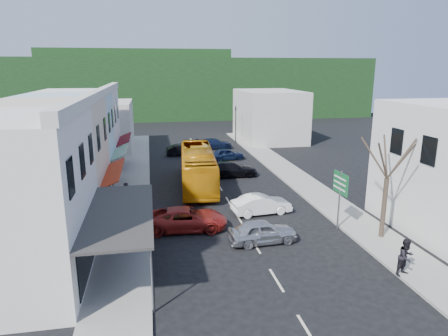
% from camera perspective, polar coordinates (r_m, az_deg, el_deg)
% --- Properties ---
extents(ground, '(120.00, 120.00, 0.00)m').
position_cam_1_polar(ground, '(27.38, 2.32, -7.49)').
color(ground, black).
rests_on(ground, ground).
extents(sidewalk_left, '(3.00, 52.00, 0.15)m').
position_cam_1_polar(sidewalk_left, '(36.26, -12.93, -2.27)').
color(sidewalk_left, gray).
rests_on(sidewalk_left, ground).
extents(sidewalk_right, '(3.00, 52.00, 0.15)m').
position_cam_1_polar(sidewalk_right, '(38.56, 9.92, -1.14)').
color(sidewalk_right, gray).
rests_on(sidewalk_right, ground).
extents(shopfront_row, '(8.25, 30.00, 8.00)m').
position_cam_1_polar(shopfront_row, '(31.16, -22.86, 1.74)').
color(shopfront_row, silver).
rests_on(shopfront_row, ground).
extents(distant_block_left, '(8.00, 10.00, 6.00)m').
position_cam_1_polar(distant_block_left, '(52.66, -17.37, 5.74)').
color(distant_block_left, '#B7B2A8').
rests_on(distant_block_left, ground).
extents(distant_block_right, '(8.00, 12.00, 7.00)m').
position_cam_1_polar(distant_block_right, '(57.68, 6.44, 7.47)').
color(distant_block_right, '#B7B2A8').
rests_on(distant_block_right, ground).
extents(hillside, '(80.00, 26.00, 14.00)m').
position_cam_1_polar(hillside, '(90.06, -7.99, 11.84)').
color(hillside, black).
rests_on(hillside, ground).
extents(bus, '(3.39, 11.76, 3.10)m').
position_cam_1_polar(bus, '(35.03, -3.76, -0.01)').
color(bus, orange).
rests_on(bus, ground).
extents(car_silver, '(4.52, 2.12, 1.40)m').
position_cam_1_polar(car_silver, '(23.92, 5.52, -9.03)').
color(car_silver, '#B9B9BE').
rests_on(car_silver, ground).
extents(car_white, '(4.57, 2.27, 1.40)m').
position_cam_1_polar(car_white, '(28.46, 5.37, -5.19)').
color(car_white, white).
rests_on(car_white, ground).
extents(car_red, '(4.71, 2.19, 1.40)m').
position_cam_1_polar(car_red, '(25.76, -5.40, -7.30)').
color(car_red, maroon).
rests_on(car_red, ground).
extents(car_black_near, '(4.50, 1.85, 1.40)m').
position_cam_1_polar(car_black_near, '(37.96, 1.02, -0.20)').
color(car_black_near, black).
rests_on(car_black_near, ground).
extents(car_navy_mid, '(4.60, 2.38, 1.40)m').
position_cam_1_polar(car_navy_mid, '(44.83, 0.39, 2.03)').
color(car_navy_mid, '#0F1832').
rests_on(car_navy_mid, ground).
extents(car_black_far, '(4.50, 2.07, 1.40)m').
position_cam_1_polar(car_black_far, '(47.42, -5.85, 2.63)').
color(car_black_far, black).
rests_on(car_black_far, ground).
extents(car_navy_far, '(4.61, 2.13, 1.40)m').
position_cam_1_polar(car_navy_far, '(51.12, -1.32, 3.53)').
color(car_navy_far, '#0F1832').
rests_on(car_navy_far, ground).
extents(pedestrian_left, '(0.53, 0.68, 1.70)m').
position_cam_1_polar(pedestrian_left, '(30.09, -13.69, -3.86)').
color(pedestrian_left, black).
rests_on(pedestrian_left, sidewalk_left).
extents(pedestrian_right, '(0.80, 0.63, 1.70)m').
position_cam_1_polar(pedestrian_right, '(21.93, 24.54, -11.70)').
color(pedestrian_right, black).
rests_on(pedestrian_right, sidewalk_right).
extents(direction_sign, '(0.35, 1.75, 3.86)m').
position_cam_1_polar(direction_sign, '(26.28, 16.14, -4.53)').
color(direction_sign, '#15612E').
rests_on(direction_sign, ground).
extents(street_tree, '(3.67, 3.67, 7.60)m').
position_cam_1_polar(street_tree, '(25.22, 22.24, -1.38)').
color(street_tree, '#33271D').
rests_on(street_tree, ground).
extents(traffic_signal, '(0.61, 1.06, 5.05)m').
position_cam_1_polar(traffic_signal, '(54.97, 1.68, 6.21)').
color(traffic_signal, black).
rests_on(traffic_signal, ground).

